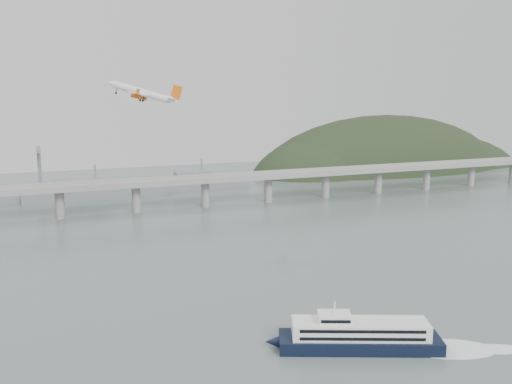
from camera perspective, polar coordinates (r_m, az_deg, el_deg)
name	(u,v)px	position (r m, az deg, el deg)	size (l,w,h in m)	color
ground	(311,308)	(211.58, 5.82, -12.07)	(900.00, 900.00, 0.00)	#556362
bridge	(177,185)	(388.56, -8.35, 0.74)	(800.00, 22.00, 23.90)	gray
headland	(394,185)	(638.31, 14.33, 0.77)	(365.00, 155.00, 156.00)	black
ferry	(360,336)	(181.18, 10.86, -14.63)	(79.70, 40.50, 15.93)	black
airliner	(143,93)	(265.74, -11.78, 10.17)	(34.26, 32.39, 12.78)	white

